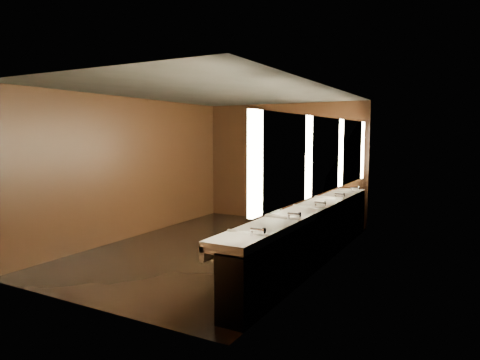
# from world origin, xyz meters

# --- Properties ---
(floor) EXTENTS (6.00, 6.00, 0.00)m
(floor) POSITION_xyz_m (0.00, 0.00, 0.00)
(floor) COLOR black
(floor) RESTS_ON ground
(ceiling) EXTENTS (4.00, 6.00, 0.02)m
(ceiling) POSITION_xyz_m (0.00, 0.00, 2.80)
(ceiling) COLOR #2D2D2B
(ceiling) RESTS_ON wall_back
(wall_back) EXTENTS (4.00, 0.02, 2.80)m
(wall_back) POSITION_xyz_m (0.00, 3.00, 1.40)
(wall_back) COLOR black
(wall_back) RESTS_ON floor
(wall_front) EXTENTS (4.00, 0.02, 2.80)m
(wall_front) POSITION_xyz_m (0.00, -3.00, 1.40)
(wall_front) COLOR black
(wall_front) RESTS_ON floor
(wall_left) EXTENTS (0.02, 6.00, 2.80)m
(wall_left) POSITION_xyz_m (-2.00, 0.00, 1.40)
(wall_left) COLOR black
(wall_left) RESTS_ON floor
(wall_right) EXTENTS (0.02, 6.00, 2.80)m
(wall_right) POSITION_xyz_m (2.00, 0.00, 1.40)
(wall_right) COLOR black
(wall_right) RESTS_ON floor
(sink_counter) EXTENTS (0.55, 5.40, 1.01)m
(sink_counter) POSITION_xyz_m (1.79, 0.00, 0.50)
(sink_counter) COLOR black
(sink_counter) RESTS_ON floor
(mirror_band) EXTENTS (0.06, 5.03, 1.15)m
(mirror_band) POSITION_xyz_m (1.98, -0.00, 1.75)
(mirror_band) COLOR #FFF0C0
(mirror_band) RESTS_ON wall_right
(person) EXTENTS (0.52, 0.64, 1.53)m
(person) POSITION_xyz_m (1.20, -0.21, 0.77)
(person) COLOR #8EC9D4
(person) RESTS_ON floor
(trash_bin) EXTENTS (0.41, 0.41, 0.60)m
(trash_bin) POSITION_xyz_m (1.58, -2.19, 0.30)
(trash_bin) COLOR black
(trash_bin) RESTS_ON floor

